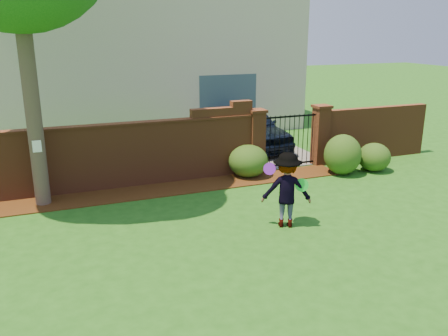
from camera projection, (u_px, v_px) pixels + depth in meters
name	position (u px, v px, depth m)	size (l,w,h in m)	color
ground	(232.00, 237.00, 9.72)	(80.00, 80.00, 0.01)	#1F5715
mulch_bed	(151.00, 191.00, 12.37)	(11.10, 1.08, 0.03)	#391D0A
brick_wall	(104.00, 156.00, 12.33)	(8.70, 0.31, 2.16)	brown
brick_wall_return	(373.00, 133.00, 15.34)	(4.00, 0.25, 1.70)	brown
pillar_left	(256.00, 141.00, 13.85)	(0.50, 0.50, 1.88)	brown
pillar_right	(320.00, 135.00, 14.62)	(0.50, 0.50, 1.88)	brown
iron_gate	(289.00, 141.00, 14.27)	(1.78, 0.03, 1.60)	black
driveway	(238.00, 140.00, 18.08)	(3.20, 8.00, 0.01)	slate
house	(148.00, 52.00, 19.88)	(12.40, 6.40, 6.30)	beige
car	(252.00, 128.00, 16.63)	(1.73, 4.29, 1.46)	black
paper_notice	(37.00, 146.00, 10.91)	(0.20, 0.01, 0.28)	white
shrub_left	(248.00, 161.00, 13.51)	(1.14, 1.14, 0.94)	#1D4514
shrub_middle	(343.00, 155.00, 13.71)	(1.08, 1.08, 1.19)	#1D4514
shrub_right	(374.00, 157.00, 14.07)	(0.96, 0.96, 0.86)	#1D4514
man	(286.00, 190.00, 9.99)	(1.06, 0.61, 1.65)	gray
frisbee_purple	(270.00, 169.00, 9.80)	(0.26, 0.26, 0.02)	purple
frisbee_green	(302.00, 185.00, 9.85)	(0.28, 0.28, 0.03)	green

